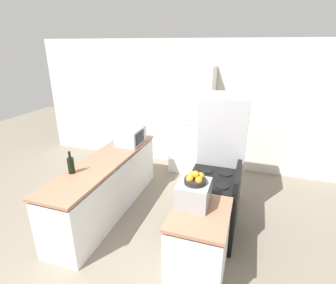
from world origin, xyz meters
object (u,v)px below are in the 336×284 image
Objects in this scene: wine_bottle at (71,165)px; refrigerator at (222,154)px; stove at (212,207)px; fruit_bowl at (195,179)px; toaster_oven at (193,193)px; microwave at (131,136)px; pantry_cabinet at (192,121)px.

refrigerator is at bearing 33.04° from wine_bottle.
refrigerator is at bearing 89.29° from stove.
stove is at bearing 13.78° from wine_bottle.
toaster_oven is at bearing 171.43° from fruit_bowl.
stove is at bearing 80.12° from fruit_bowl.
toaster_oven reaches higher than stove.
wine_bottle is at bearing -101.84° from microwave.
fruit_bowl is (1.45, -1.44, 0.16)m from microwave.
stove is 0.88m from refrigerator.
toaster_oven is (-0.13, -1.38, 0.10)m from refrigerator.
wine_bottle is at bearing 173.61° from fruit_bowl.
refrigerator is 7.93× the size of fruit_bowl.
microwave is at bearing -126.29° from pantry_cabinet.
toaster_oven is 1.59× the size of fruit_bowl.
pantry_cabinet is 4.17× the size of microwave.
fruit_bowl is at bearing -99.88° from stove.
fruit_bowl is at bearing -94.98° from refrigerator.
pantry_cabinet is at bearing 53.71° from microwave.
stove is 0.86m from toaster_oven.
microwave is 2.05m from fruit_bowl.
microwave is at bearing 135.10° from fruit_bowl.
refrigerator is 1.42m from fruit_bowl.
refrigerator is 5.89× the size of wine_bottle.
microwave is at bearing 134.85° from toaster_oven.
refrigerator is at bearing -2.21° from microwave.
pantry_cabinet is 2.04× the size of stove.
toaster_oven is at bearing -6.38° from wine_bottle.
refrigerator is (0.76, -1.16, -0.15)m from pantry_cabinet.
stove is 0.57× the size of refrigerator.
fruit_bowl reaches higher than toaster_oven.
toaster_oven is at bearing -45.15° from microwave.
toaster_oven is (-0.13, -0.64, 0.56)m from stove.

